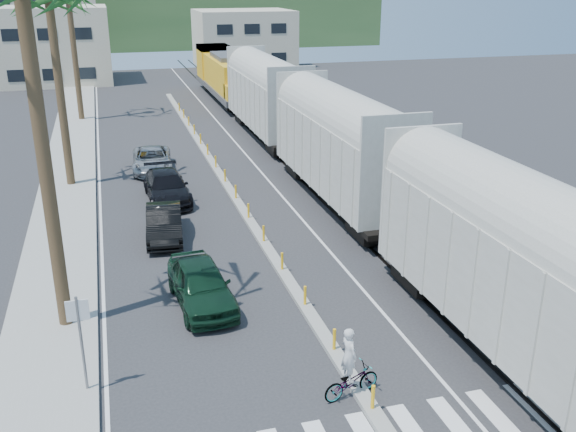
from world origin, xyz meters
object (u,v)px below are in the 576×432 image
object	(u,v)px
street_sign	(80,331)
car_second	(164,223)
cyclist	(351,375)
car_lead	(201,284)

from	to	relation	value
street_sign	car_second	xyz separation A→B (m)	(3.24, 10.87, -1.26)
car_second	cyclist	xyz separation A→B (m)	(3.76, -13.01, -0.05)
car_lead	cyclist	world-z (taller)	cyclist
street_sign	car_lead	world-z (taller)	street_sign
street_sign	car_lead	size ratio (longest dim) A/B	0.63
car_second	car_lead	bearing A→B (deg)	-79.32
car_lead	cyclist	distance (m)	7.14
street_sign	cyclist	world-z (taller)	street_sign
car_second	cyclist	bearing A→B (deg)	-68.67
car_second	cyclist	world-z (taller)	cyclist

